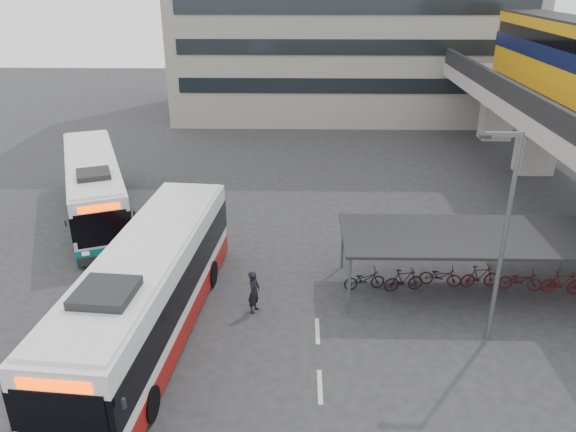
{
  "coord_description": "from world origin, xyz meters",
  "views": [
    {
      "loc": [
        1.79,
        -17.12,
        12.09
      ],
      "look_at": [
        1.3,
        5.91,
        2.0
      ],
      "focal_mm": 35.0,
      "sensor_mm": 36.0,
      "label": 1
    }
  ],
  "objects_px": {
    "bus_teal": "(95,188)",
    "lamp_post": "(503,229)",
    "bus_main": "(149,292)",
    "pedestrian": "(254,292)"
  },
  "relations": [
    {
      "from": "bus_teal",
      "to": "lamp_post",
      "type": "relative_size",
      "value": 1.56
    },
    {
      "from": "bus_teal",
      "to": "lamp_post",
      "type": "bearing_deg",
      "value": -53.23
    },
    {
      "from": "pedestrian",
      "to": "bus_teal",
      "type": "bearing_deg",
      "value": 65.97
    },
    {
      "from": "pedestrian",
      "to": "lamp_post",
      "type": "relative_size",
      "value": 0.23
    },
    {
      "from": "bus_main",
      "to": "bus_teal",
      "type": "relative_size",
      "value": 1.1
    },
    {
      "from": "bus_main",
      "to": "lamp_post",
      "type": "bearing_deg",
      "value": 4.63
    },
    {
      "from": "bus_main",
      "to": "lamp_post",
      "type": "distance_m",
      "value": 12.18
    },
    {
      "from": "lamp_post",
      "to": "pedestrian",
      "type": "bearing_deg",
      "value": 170.22
    },
    {
      "from": "pedestrian",
      "to": "bus_main",
      "type": "bearing_deg",
      "value": 134.18
    },
    {
      "from": "bus_main",
      "to": "bus_teal",
      "type": "bearing_deg",
      "value": 122.74
    }
  ]
}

